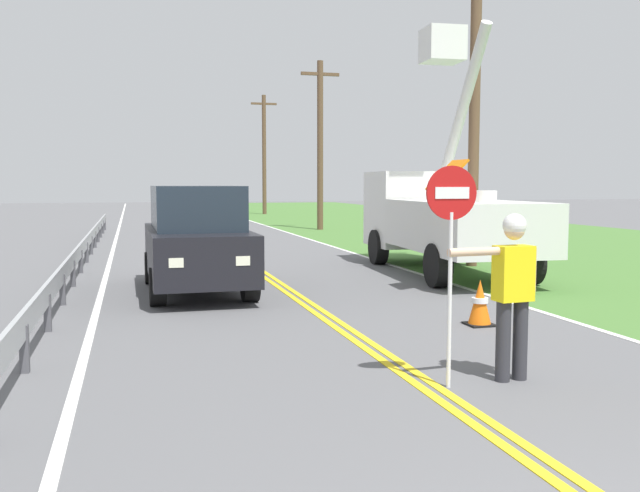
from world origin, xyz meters
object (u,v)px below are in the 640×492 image
Objects in this scene: flagger_worker at (512,286)px; utility_pole_mid at (320,142)px; utility_bucket_truck at (440,213)px; traffic_cone_lead at (480,303)px; utility_pole_near at (474,110)px; oncoming_suv_nearest at (196,239)px; stop_sign_paddle at (451,226)px; utility_pole_far at (264,152)px.

flagger_worker is 25.21m from utility_pole_mid.
utility_bucket_truck reaches higher than traffic_cone_lead.
utility_pole_near reaches higher than traffic_cone_lead.
utility_bucket_truck is 1.50× the size of oncoming_suv_nearest.
stop_sign_paddle is at bearing -114.33° from utility_bucket_truck.
oncoming_suv_nearest is at bearing -160.98° from utility_pole_near.
utility_pole_mid reaches higher than traffic_cone_lead.
utility_bucket_truck is at bearing 65.67° from stop_sign_paddle.
flagger_worker is at bearing 4.73° from stop_sign_paddle.
oncoming_suv_nearest is 0.60× the size of utility_pole_mid.
utility_pole_far is (0.56, 17.00, 0.27)m from utility_pole_mid.
utility_pole_mid is at bearing 81.08° from traffic_cone_lead.
utility_pole_near is at bearing -89.79° from utility_pole_mid.
utility_pole_far is at bearing 77.18° from oncoming_suv_nearest.
stop_sign_paddle is 11.40m from utility_pole_near.
stop_sign_paddle is 0.28× the size of utility_pole_far.
utility_bucket_truck is at bearing 16.04° from oncoming_suv_nearest.
stop_sign_paddle is 25.35m from utility_pole_mid.
utility_pole_far reaches higher than utility_pole_near.
traffic_cone_lead is (-3.99, -38.85, -3.99)m from utility_pole_far.
traffic_cone_lead is (-2.19, -6.17, -1.09)m from utility_bucket_truck.
utility_pole_mid is 17.01m from utility_pole_far.
stop_sign_paddle is 0.30× the size of utility_pole_mid.
utility_pole_near reaches higher than flagger_worker.
utility_pole_far is (7.83, 34.42, 3.26)m from oncoming_suv_nearest.
utility_pole_mid reaches higher than flagger_worker.
flagger_worker is 0.22× the size of utility_pole_far.
oncoming_suv_nearest is 35.45m from utility_pole_far.
oncoming_suv_nearest is 0.56× the size of utility_pole_far.
utility_pole_near is 10.99× the size of traffic_cone_lead.
utility_pole_far is at bearing 89.09° from utility_pole_near.
utility_bucket_truck is 32.86m from utility_pole_far.
traffic_cone_lead is at bearing -109.58° from utility_bucket_truck.
utility_pole_far is at bearing 84.14° from traffic_cone_lead.
oncoming_suv_nearest is 19.11m from utility_pole_mid.
utility_pole_far is 39.26m from traffic_cone_lead.
flagger_worker is 0.26× the size of utility_bucket_truck.
utility_pole_near is at bearing 61.31° from stop_sign_paddle.
utility_bucket_truck is at bearing -148.48° from utility_pole_near.
oncoming_suv_nearest is 8.30m from utility_pole_near.
flagger_worker is at bearing -110.28° from utility_bucket_truck.
traffic_cone_lead is at bearing -49.08° from oncoming_suv_nearest.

